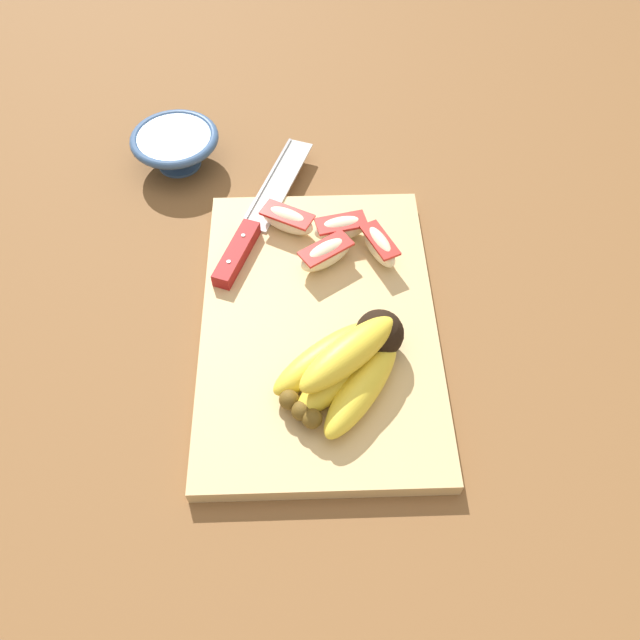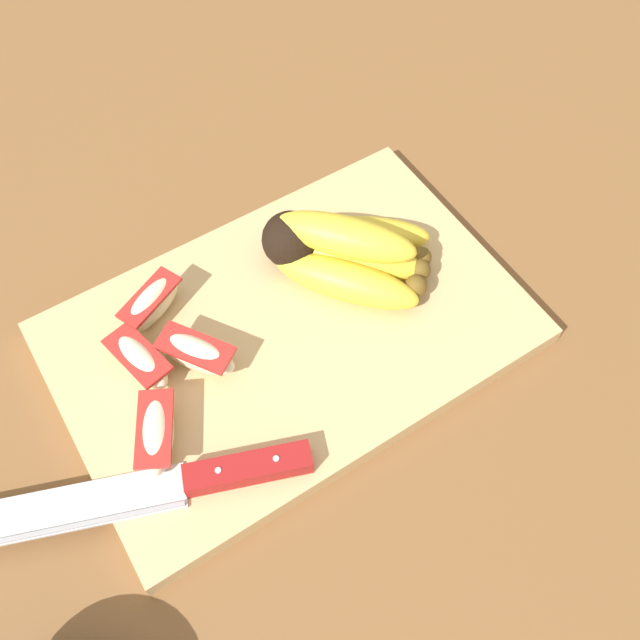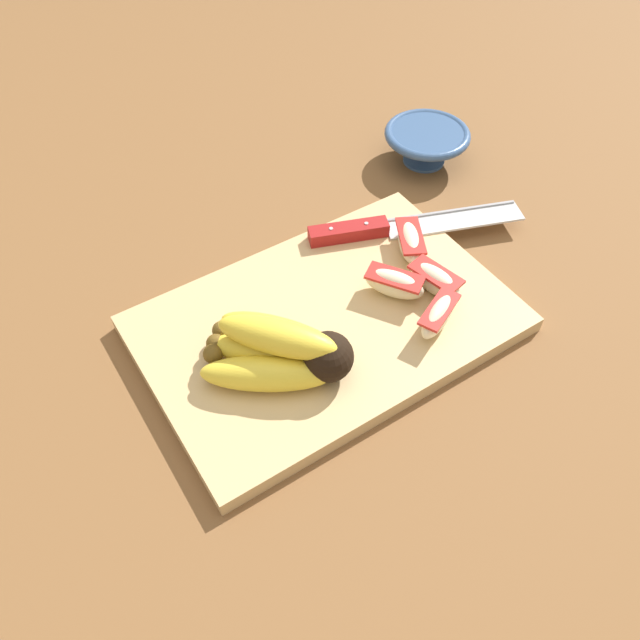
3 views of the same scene
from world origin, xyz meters
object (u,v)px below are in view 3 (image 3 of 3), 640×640
Objects in this scene: banana_bunch at (281,351)px; apple_wedge_extra at (438,316)px; ceramic_bowl at (426,143)px; apple_wedge_near at (435,280)px; chefs_knife at (386,227)px; apple_wedge_middle at (397,286)px; apple_wedge_far at (410,241)px.

banana_bunch is 0.18m from apple_wedge_extra.
ceramic_bowl is (-0.20, -0.27, -0.01)m from apple_wedge_extra.
ceramic_bowl is at bearing -127.18° from apple_wedge_near.
apple_wedge_middle is (0.06, 0.10, 0.01)m from chefs_knife.
chefs_knife is 0.16m from apple_wedge_extra.
apple_wedge_middle is at bearing 59.11° from chefs_knife.
banana_bunch is at bearing 30.64° from ceramic_bowl.
ceramic_bowl is (-0.15, -0.16, -0.01)m from apple_wedge_far.
banana_bunch is 0.16m from apple_wedge_middle.
apple_wedge_near is at bearing 52.82° from ceramic_bowl.
chefs_knife is 3.79× the size of apple_wedge_near.
ceramic_bowl is at bearing -127.03° from apple_wedge_extra.
banana_bunch reaches higher than apple_wedge_middle.
chefs_knife is 2.23× the size of ceramic_bowl.
apple_wedge_far is 0.12m from apple_wedge_extra.
apple_wedge_far is (-0.00, 0.05, 0.01)m from chefs_knife.
apple_wedge_middle is at bearing -79.99° from apple_wedge_extra.
apple_wedge_near reaches higher than chefs_knife.
banana_bunch is at bearing 16.43° from apple_wedge_far.
apple_wedge_far is 0.22m from ceramic_bowl.
apple_wedge_middle is at bearing 40.58° from apple_wedge_far.
banana_bunch is 2.13× the size of apple_wedge_far.
apple_wedge_near is 0.28m from ceramic_bowl.
apple_wedge_far is at bearing -103.49° from apple_wedge_near.
apple_wedge_extra reaches higher than apple_wedge_far.
ceramic_bowl reaches higher than chefs_knife.
banana_bunch reaches higher than ceramic_bowl.
banana_bunch reaches higher than apple_wedge_far.
chefs_knife is (-0.22, -0.11, -0.02)m from banana_bunch.
apple_wedge_extra is at bearing 73.33° from chefs_knife.
apple_wedge_middle reaches higher than chefs_knife.
apple_wedge_extra reaches higher than ceramic_bowl.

